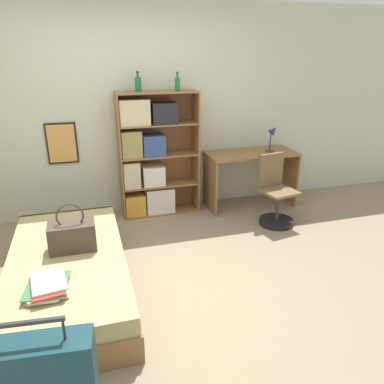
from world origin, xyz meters
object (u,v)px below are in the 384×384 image
Objects in this scene: bottle_green at (138,84)px; bottle_brown at (177,84)px; book_stack_on_bed at (47,286)px; desk_chair at (275,202)px; handbag at (72,235)px; desk at (251,169)px; desk_lamp at (273,134)px; bookcase at (149,158)px; bed at (69,273)px.

bottle_green reaches higher than bottle_brown.
desk_chair is (2.54, 1.28, -0.13)m from book_stack_on_bed.
handbag is 0.36× the size of desk.
desk_lamp is (0.28, -0.01, 0.46)m from desk.
bottle_brown is 0.62× the size of desk_lamp.
book_stack_on_bed is at bearing -117.00° from bottle_green.
bottle_brown is at bearing 176.07° from desk_lamp.
desk is (1.36, -0.11, -0.23)m from bookcase.
desk_lamp is at bearing 27.40° from bed.
desk_lamp is (2.77, 1.90, 0.57)m from book_stack_on_bed.
bottle_green is at bearing 59.29° from handbag.
desk_lamp is at bearing 26.65° from handbag.
handbag is at bearing -153.35° from desk_lamp.
desk reaches higher than book_stack_on_bed.
desk is (1.45, -0.14, -1.13)m from bottle_green.
book_stack_on_bed is at bearing -153.28° from desk_chair.
desk_lamp is at bearing -2.39° from desk.
bed is at bearing -124.06° from bookcase.
handbag is 1.21× the size of desk_lamp.
desk_chair reaches higher than handbag.
bed is at bearing -149.67° from desk.
desk_chair reaches higher than book_stack_on_bed.
desk_chair is at bearing 26.72° from book_stack_on_bed.
book_stack_on_bed is 3.41m from desk_lamp.
bottle_green is at bearing 58.74° from bed.
handbag reaches higher than desk.
bottle_brown is 0.18× the size of desk.
bed is 4.62× the size of handbag.
desk_lamp is 0.42× the size of desk_chair.
bed is 8.65× the size of bottle_green.
desk is at bearing -4.69° from bookcase.
book_stack_on_bed is at bearing -127.14° from bottle_brown.
desk is 0.54m from desk_lamp.
bottle_brown is (0.46, -0.06, -0.00)m from bottle_green.
desk_lamp reaches higher than desk_chair.
bottle_green is 0.19× the size of desk.
bed is 2.49m from bottle_brown.
desk_chair is at bearing -110.62° from desk_lamp.
desk_lamp is (1.64, -0.12, 0.22)m from bookcase.
bookcase is 1.82× the size of desk_chair.
bed is at bearing 77.43° from book_stack_on_bed.
bottle_brown is (1.32, 1.39, 1.14)m from handbag.
handbag is 0.51× the size of desk_chair.
bottle_brown reaches higher than desk_chair.
desk_lamp is (1.73, -0.15, -0.67)m from bottle_green.
desk_chair is (1.41, -0.74, -0.47)m from bookcase.
desk reaches higher than bed.
bottle_green is 1.86m from desk_lamp.
bottle_green reaches higher than desk.
book_stack_on_bed is (-0.12, -0.52, 0.23)m from bed.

